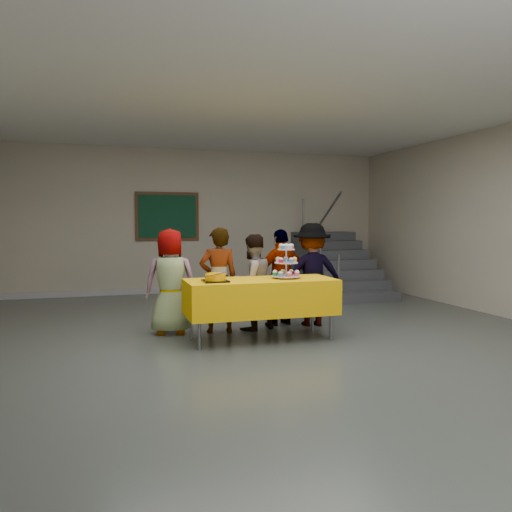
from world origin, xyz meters
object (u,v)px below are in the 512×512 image
at_px(schoolchild_b, 219,280).
at_px(schoolchild_d, 282,277).
at_px(bear_cake, 215,277).
at_px(schoolchild_a, 171,281).
at_px(schoolchild_e, 312,274).
at_px(noticeboard, 167,216).
at_px(schoolchild_c, 252,282).
at_px(cupcake_stand, 286,265).
at_px(staircase, 334,269).
at_px(bake_table, 261,296).

distance_m(schoolchild_b, schoolchild_d, 1.01).
height_order(bear_cake, schoolchild_a, schoolchild_a).
distance_m(schoolchild_e, noticeboard, 4.24).
bearing_deg(schoolchild_c, schoolchild_b, -17.43).
height_order(schoolchild_d, noticeboard, noticeboard).
xyz_separation_m(schoolchild_b, noticeboard, (-0.20, 3.91, 0.89)).
bearing_deg(cupcake_stand, bear_cake, -174.56).
height_order(bear_cake, schoolchild_d, schoolchild_d).
xyz_separation_m(schoolchild_b, staircase, (3.19, 3.07, -0.22)).
bearing_deg(noticeboard, schoolchild_c, -80.09).
bearing_deg(schoolchild_b, cupcake_stand, 147.40).
bearing_deg(schoolchild_b, staircase, -132.43).
bearing_deg(schoolchild_a, staircase, -131.01).
bearing_deg(schoolchild_d, cupcake_stand, 68.86).
relative_size(cupcake_stand, bear_cake, 1.24).
bearing_deg(schoolchild_d, schoolchild_e, 154.04).
bearing_deg(schoolchild_e, cupcake_stand, 51.71).
distance_m(bear_cake, schoolchild_e, 1.74).
bearing_deg(schoolchild_c, staircase, -151.81).
xyz_separation_m(cupcake_stand, staircase, (2.43, 3.63, -0.46)).
height_order(schoolchild_e, staircase, staircase).
distance_m(bake_table, schoolchild_a, 1.25).
bearing_deg(schoolchild_d, bear_cake, 31.81).
height_order(schoolchild_e, noticeboard, noticeboard).
distance_m(bear_cake, noticeboard, 4.62).
xyz_separation_m(bake_table, staircase, (2.77, 3.63, -0.07)).
distance_m(schoolchild_c, noticeboard, 4.05).
relative_size(bear_cake, schoolchild_e, 0.24).
xyz_separation_m(schoolchild_a, schoolchild_d, (1.61, 0.12, -0.01)).
relative_size(bear_cake, staircase, 0.15).
bearing_deg(schoolchild_c, schoolchild_a, -24.83).
relative_size(schoolchild_a, schoolchild_c, 1.06).
distance_m(cupcake_stand, schoolchild_a, 1.56).
bearing_deg(schoolchild_c, schoolchild_d, -178.03).
bearing_deg(schoolchild_d, noticeboard, -77.10).
height_order(schoolchild_a, schoolchild_b, schoolchild_b).
bearing_deg(schoolchild_b, schoolchild_d, -163.24).
distance_m(schoolchild_e, staircase, 3.50).
distance_m(schoolchild_d, noticeboard, 3.97).
bearing_deg(schoolchild_d, schoolchild_c, 17.13).
relative_size(schoolchild_b, staircase, 0.59).
relative_size(schoolchild_c, schoolchild_e, 0.90).
distance_m(bear_cake, schoolchild_c, 0.96).
xyz_separation_m(schoolchild_c, staircase, (2.71, 3.05, -0.17)).
relative_size(schoolchild_a, noticeboard, 1.08).
bearing_deg(schoolchild_a, schoolchild_c, -173.45).
xyz_separation_m(schoolchild_c, schoolchild_d, (0.51, 0.21, 0.03)).
xyz_separation_m(schoolchild_a, staircase, (3.82, 2.96, -0.21)).
height_order(cupcake_stand, staircase, staircase).
bearing_deg(cupcake_stand, staircase, 56.18).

